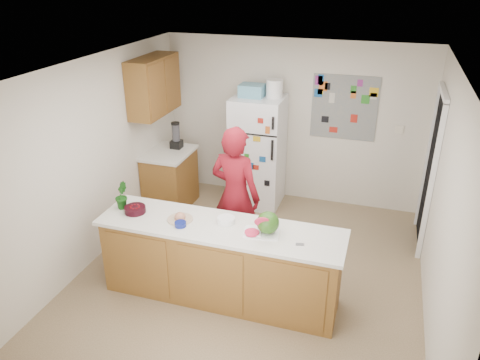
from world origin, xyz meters
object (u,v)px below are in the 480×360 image
(refrigerator, at_px, (258,152))
(person, at_px, (235,196))
(cherry_bowl, at_px, (135,209))
(watermelon, at_px, (268,223))

(refrigerator, relative_size, person, 0.96)
(cherry_bowl, bearing_deg, watermelon, 0.46)
(watermelon, xyz_separation_m, cherry_bowl, (-1.53, -0.01, -0.09))
(person, relative_size, watermelon, 7.63)
(refrigerator, relative_size, watermelon, 7.30)
(watermelon, height_order, cherry_bowl, watermelon)
(refrigerator, height_order, cherry_bowl, refrigerator)
(person, relative_size, cherry_bowl, 7.52)
(person, distance_m, cherry_bowl, 1.21)
(refrigerator, height_order, person, person)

